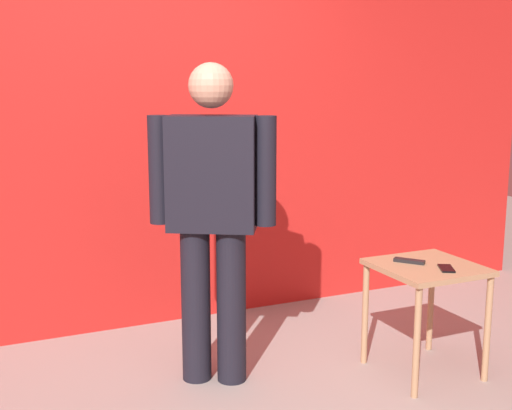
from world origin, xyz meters
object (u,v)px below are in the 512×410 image
at_px(cell_phone, 446,268).
at_px(side_table, 426,282).
at_px(standing_person, 212,208).
at_px(tv_remote, 409,261).

bearing_deg(cell_phone, side_table, 135.22).
xyz_separation_m(standing_person, side_table, (1.11, -0.40, -0.43)).
bearing_deg(tv_remote, standing_person, 124.63).
height_order(standing_person, tv_remote, standing_person).
xyz_separation_m(side_table, cell_phone, (0.03, -0.12, 0.10)).
distance_m(side_table, cell_phone, 0.16).
bearing_deg(cell_phone, tv_remote, 147.14).
bearing_deg(side_table, tv_remote, 132.76).
bearing_deg(standing_person, side_table, -19.61).
distance_m(standing_person, tv_remote, 1.14).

